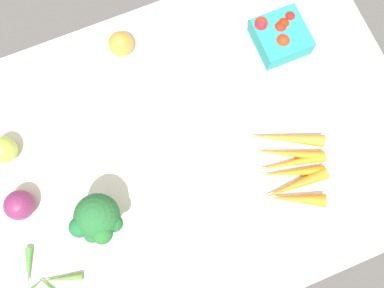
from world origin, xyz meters
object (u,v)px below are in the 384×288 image
Objects in this scene: broccoli_head at (97,219)px; carrot_bunch at (291,168)px; berry_basket at (280,35)px; heirloom_tomato_orange at (121,44)px; okra_pile at (40,283)px; heirloom_tomato_green at (3,150)px; red_onion_center at (20,205)px.

carrot_bunch is (-42.92, 4.69, -7.36)cm from broccoli_head.
heirloom_tomato_orange is (36.00, -12.24, 0.13)cm from berry_basket.
berry_basket is at bearing -154.78° from broccoli_head.
broccoli_head is at bearing 25.22° from berry_basket.
broccoli_head is 41.96cm from heirloom_tomato_orange.
broccoli_head is (53.79, 25.34, 5.81)cm from berry_basket.
heirloom_tomato_orange is 56.65cm from okra_pile.
heirloom_tomato_green reaches higher than heirloom_tomato_orange.
broccoli_head is (-15.56, 9.97, 5.39)cm from red_onion_center.
red_onion_center is 1.10× the size of heirloom_tomato_orange.
okra_pile is at bearing 21.99° from broccoli_head.
red_onion_center reaches higher than heirloom_tomato_orange.
heirloom_tomato_green is 0.37× the size of okra_pile.
red_onion_center is at bearing -95.48° from okra_pile.
heirloom_tomato_green reaches higher than okra_pile.
carrot_bunch is (-58.34, 27.88, -1.77)cm from heirloom_tomato_green.
broccoli_head is 43.79cm from carrot_bunch.
broccoli_head reaches higher than heirloom_tomato_green.
red_onion_center is 19.25cm from broccoli_head.
berry_basket is 1.96× the size of heirloom_tomato_orange.
red_onion_center is at bearing 12.49° from berry_basket.
berry_basket reaches higher than carrot_bunch.
heirloom_tomato_orange is at bearing -59.27° from carrot_bunch.
broccoli_head is 2.26× the size of heirloom_tomato_orange.
carrot_bunch is at bearing -177.85° from okra_pile.
okra_pile is at bearing 2.15° from carrot_bunch.
heirloom_tomato_green is 0.46× the size of broccoli_head.
okra_pile is (1.62, 16.91, -2.48)cm from red_onion_center.
heirloom_tomato_green is 0.27× the size of carrot_bunch.
berry_basket reaches higher than heirloom_tomato_orange.
broccoli_head reaches higher than red_onion_center.
heirloom_tomato_orange is at bearing -18.78° from berry_basket.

